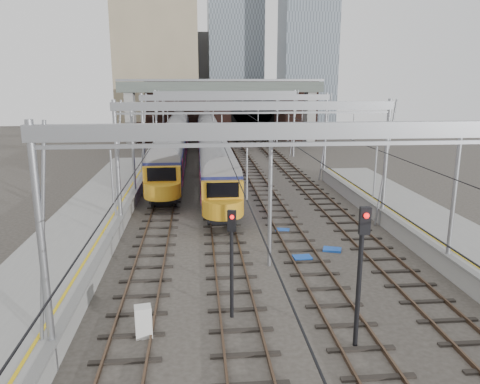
{
  "coord_description": "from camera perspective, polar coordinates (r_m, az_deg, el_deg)",
  "views": [
    {
      "loc": [
        -3.48,
        -19.78,
        9.07
      ],
      "look_at": [
        -0.92,
        7.98,
        2.4
      ],
      "focal_mm": 35.0,
      "sensor_mm": 36.0,
      "label": 1
    }
  ],
  "objects": [
    {
      "name": "relay_cabinet",
      "position": [
        17.85,
        -11.7,
        -15.21
      ],
      "size": [
        0.67,
        0.59,
        1.18
      ],
      "primitive_type": "cube",
      "rotation": [
        0.0,
        0.0,
        0.18
      ],
      "color": "silver",
      "rests_on": "ground"
    },
    {
      "name": "overhead_line",
      "position": [
        41.49,
        -0.45,
        10.0
      ],
      "size": [
        16.8,
        80.0,
        8.0
      ],
      "color": "gray",
      "rests_on": "ground"
    },
    {
      "name": "ground",
      "position": [
        22.03,
        4.37,
        -10.89
      ],
      "size": [
        160.0,
        160.0,
        0.0
      ],
      "primitive_type": "plane",
      "color": "#38332D",
      "rests_on": "ground"
    },
    {
      "name": "equip_cover_b",
      "position": [
        24.88,
        7.59,
        -7.91
      ],
      "size": [
        0.98,
        0.72,
        0.11
      ],
      "primitive_type": "cube",
      "rotation": [
        0.0,
        0.0,
        0.06
      ],
      "color": "#1749B3",
      "rests_on": "ground"
    },
    {
      "name": "signal_near_left",
      "position": [
        17.82,
        -1.02,
        -7.08
      ],
      "size": [
        0.35,
        0.45,
        4.41
      ],
      "rotation": [
        0.0,
        0.0,
        -0.27
      ],
      "color": "black",
      "rests_on": "ground"
    },
    {
      "name": "platform_left",
      "position": [
        24.77,
        -20.79,
        -7.57
      ],
      "size": [
        4.32,
        55.0,
        1.12
      ],
      "color": "gray",
      "rests_on": "ground"
    },
    {
      "name": "retaining_wall",
      "position": [
        72.03,
        -1.39,
        9.68
      ],
      "size": [
        28.0,
        2.75,
        9.0
      ],
      "color": "black",
      "rests_on": "ground"
    },
    {
      "name": "overbridge",
      "position": [
        65.89,
        -2.29,
        11.88
      ],
      "size": [
        28.0,
        3.0,
        9.25
      ],
      "color": "gray",
      "rests_on": "ground"
    },
    {
      "name": "train_second",
      "position": [
        56.47,
        -7.84,
        6.59
      ],
      "size": [
        2.72,
        47.25,
        4.71
      ],
      "color": "black",
      "rests_on": "ground"
    },
    {
      "name": "signal_near_centre",
      "position": [
        16.31,
        14.53,
        -8.12
      ],
      "size": [
        0.37,
        0.47,
        5.09
      ],
      "rotation": [
        0.0,
        0.0,
        -0.04
      ],
      "color": "black",
      "rests_on": "ground"
    },
    {
      "name": "equip_cover_a",
      "position": [
        29.13,
        5.2,
        -4.64
      ],
      "size": [
        0.96,
        0.78,
        0.1
      ],
      "primitive_type": "cube",
      "rotation": [
        0.0,
        0.0,
        -0.25
      ],
      "color": "#1749B3",
      "rests_on": "ground"
    },
    {
      "name": "city_skyline",
      "position": [
        90.83,
        -1.4,
        18.52
      ],
      "size": [
        37.5,
        27.5,
        60.0
      ],
      "color": "tan",
      "rests_on": "ground"
    },
    {
      "name": "equip_cover_c",
      "position": [
        26.25,
        11.17,
        -6.89
      ],
      "size": [
        1.14,
        0.96,
        0.11
      ],
      "primitive_type": "cube",
      "rotation": [
        0.0,
        0.0,
        -0.34
      ],
      "color": "#1749B3",
      "rests_on": "ground"
    },
    {
      "name": "tracks",
      "position": [
        36.1,
        0.43,
        -1.06
      ],
      "size": [
        14.4,
        80.0,
        0.22
      ],
      "color": "#4C3828",
      "rests_on": "ground"
    },
    {
      "name": "train_main",
      "position": [
        58.45,
        -3.81,
        6.87
      ],
      "size": [
        2.65,
        61.25,
        4.61
      ],
      "color": "black",
      "rests_on": "ground"
    }
  ]
}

